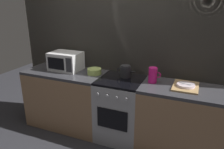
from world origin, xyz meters
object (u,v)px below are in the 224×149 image
at_px(kettle, 126,71).
at_px(mixing_bowl, 94,71).
at_px(pitcher, 153,75).
at_px(stove_unit, 120,109).
at_px(dish_pile, 186,86).
at_px(microwave, 66,61).

xyz_separation_m(kettle, mixing_bowl, (-0.46, -0.05, -0.04)).
bearing_deg(mixing_bowl, pitcher, -0.64).
relative_size(stove_unit, kettle, 3.16).
relative_size(kettle, dish_pile, 0.71).
bearing_deg(dish_pile, microwave, 178.88).
height_order(stove_unit, dish_pile, dish_pile).
distance_m(stove_unit, mixing_bowl, 0.66).
bearing_deg(mixing_bowl, dish_pile, -0.90).
xyz_separation_m(microwave, kettle, (0.95, 0.04, -0.05)).
height_order(stove_unit, mixing_bowl, mixing_bowl).
height_order(stove_unit, kettle, kettle).
distance_m(stove_unit, kettle, 0.54).
height_order(stove_unit, pitcher, pitcher).
height_order(mixing_bowl, dish_pile, mixing_bowl).
bearing_deg(kettle, microwave, -177.73).
distance_m(microwave, mixing_bowl, 0.50).
xyz_separation_m(stove_unit, microwave, (-0.92, 0.07, 0.59)).
height_order(kettle, mixing_bowl, kettle).
bearing_deg(microwave, mixing_bowl, -1.67).
xyz_separation_m(stove_unit, kettle, (0.03, 0.11, 0.53)).
bearing_deg(dish_pile, kettle, 174.91).
distance_m(stove_unit, pitcher, 0.69).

